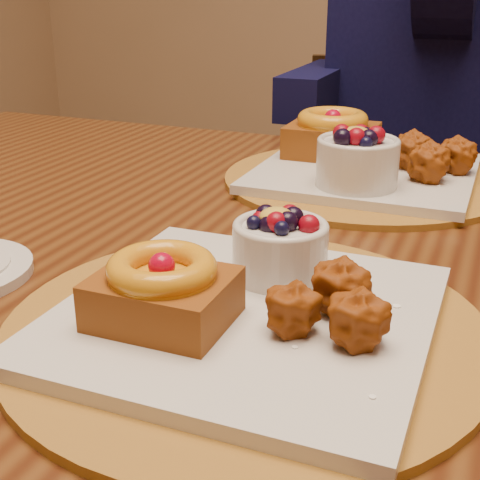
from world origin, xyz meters
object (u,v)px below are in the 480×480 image
at_px(place_setting_far, 362,162).
at_px(chair_far, 394,232).
at_px(dining_table, 318,302).
at_px(diner, 450,20).
at_px(place_setting_near, 245,304).

xyz_separation_m(place_setting_far, chair_far, (-0.03, 0.59, -0.31)).
xyz_separation_m(dining_table, chair_far, (-0.04, 0.81, -0.21)).
bearing_deg(diner, place_setting_near, -84.74).
bearing_deg(chair_far, diner, -41.85).
height_order(dining_table, chair_far, chair_far).
bearing_deg(diner, chair_far, 159.84).
xyz_separation_m(chair_far, diner, (0.08, -0.04, 0.47)).
relative_size(place_setting_far, diner, 0.43).
bearing_deg(place_setting_near, diner, 87.69).
height_order(dining_table, diner, diner).
xyz_separation_m(dining_table, place_setting_near, (-0.00, -0.22, 0.10)).
distance_m(chair_far, diner, 0.47).
bearing_deg(chair_far, place_setting_near, -102.10).
bearing_deg(dining_table, diner, 87.20).
bearing_deg(place_setting_far, dining_table, -88.98).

